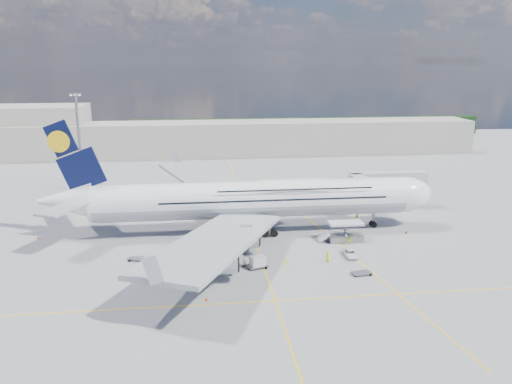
{
  "coord_description": "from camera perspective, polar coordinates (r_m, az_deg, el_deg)",
  "views": [
    {
      "loc": [
        -10.25,
        -84.06,
        33.13
      ],
      "look_at": [
        0.51,
        8.0,
        8.74
      ],
      "focal_mm": 35.0,
      "sensor_mm": 36.0,
      "label": 1
    }
  ],
  "objects": [
    {
      "name": "dolly_nose_far",
      "position": [
        82.48,
        11.99,
        -9.02
      ],
      "size": [
        3.34,
        2.13,
        0.46
      ],
      "rotation": [
        0.0,
        0.0,
        0.16
      ],
      "color": "gray",
      "rests_on": "ground"
    },
    {
      "name": "catering_truck_inner",
      "position": [
        120.92,
        -6.99,
        -0.45
      ],
      "size": [
        6.17,
        2.89,
        3.56
      ],
      "rotation": [
        0.0,
        0.0,
        0.13
      ],
      "color": "gray",
      "rests_on": "ground"
    },
    {
      "name": "airliner",
      "position": [
        98.22,
        -0.28,
        -0.77
      ],
      "size": [
        77.26,
        79.15,
        23.71
      ],
      "color": "white",
      "rests_on": "ground"
    },
    {
      "name": "crew_wing",
      "position": [
        86.61,
        -10.83,
        -7.44
      ],
      "size": [
        0.5,
        1.0,
        1.64
      ],
      "primitive_type": "imported",
      "rotation": [
        0.0,
        0.0,
        1.68
      ],
      "color": "#D9FF1A",
      "rests_on": "ground"
    },
    {
      "name": "cone_wing_left_inner",
      "position": [
        115.35,
        -3.82,
        -1.85
      ],
      "size": [
        0.43,
        0.43,
        0.54
      ],
      "color": "#D6480B",
      "rests_on": "ground"
    },
    {
      "name": "jet_bridge",
      "position": [
        115.41,
        13.84,
        1.14
      ],
      "size": [
        18.8,
        12.1,
        8.5
      ],
      "color": "#B7B7BC",
      "rests_on": "ground"
    },
    {
      "name": "dolly_row_c",
      "position": [
        84.06,
        -2.32,
        -7.65
      ],
      "size": [
        3.41,
        1.94,
        2.11
      ],
      "rotation": [
        0.0,
        0.0,
        -0.05
      ],
      "color": "gray",
      "rests_on": "ground"
    },
    {
      "name": "dolly_row_b",
      "position": [
        88.43,
        -7.36,
        -7.18
      ],
      "size": [
        2.94,
        2.31,
        0.38
      ],
      "rotation": [
        0.0,
        0.0,
        -0.41
      ],
      "color": "gray",
      "rests_on": "ground"
    },
    {
      "name": "crew_loader",
      "position": [
        94.32,
        10.58,
        -5.5
      ],
      "size": [
        1.11,
        1.12,
        1.82
      ],
      "primitive_type": "imported",
      "rotation": [
        0.0,
        0.0,
        -0.8
      ],
      "color": "#B4E518",
      "rests_on": "ground"
    },
    {
      "name": "terminal",
      "position": [
        181.39,
        -3.37,
        6.11
      ],
      "size": [
        180.0,
        16.0,
        12.0
      ],
      "primitive_type": "cube",
      "color": "#B2AD9E",
      "rests_on": "ground"
    },
    {
      "name": "dolly_nose_near",
      "position": [
        82.91,
        0.2,
        -7.98
      ],
      "size": [
        3.66,
        2.71,
        2.07
      ],
      "rotation": [
        0.0,
        0.0,
        0.33
      ],
      "color": "gray",
      "rests_on": "ground"
    },
    {
      "name": "ground",
      "position": [
        90.93,
        0.27,
        -6.63
      ],
      "size": [
        300.0,
        300.0,
        0.0
      ],
      "primitive_type": "plane",
      "color": "gray",
      "rests_on": "ground"
    },
    {
      "name": "cone_wing_left_outer",
      "position": [
        125.94,
        -6.46,
        -0.49
      ],
      "size": [
        0.41,
        0.41,
        0.52
      ],
      "color": "#D6480B",
      "rests_on": "ground"
    },
    {
      "name": "dolly_back",
      "position": [
        87.2,
        -9.67,
        -7.56
      ],
      "size": [
        3.59,
        3.02,
        0.46
      ],
      "rotation": [
        0.0,
        0.0,
        0.51
      ],
      "color": "gray",
      "rests_on": "ground"
    },
    {
      "name": "crew_van",
      "position": [
        86.26,
        8.23,
        -7.32
      ],
      "size": [
        0.95,
        1.1,
        1.91
      ],
      "primitive_type": "imported",
      "rotation": [
        0.0,
        0.0,
        2.01
      ],
      "color": "#E4FA1A",
      "rests_on": "ground"
    },
    {
      "name": "cone_nose",
      "position": [
        103.57,
        16.79,
        -4.4
      ],
      "size": [
        0.48,
        0.48,
        0.61
      ],
      "color": "#D6480B",
      "rests_on": "ground"
    },
    {
      "name": "cargo_loader",
      "position": [
        96.49,
        10.06,
        -4.79
      ],
      "size": [
        8.53,
        3.2,
        3.67
      ],
      "color": "silver",
      "rests_on": "ground"
    },
    {
      "name": "catering_truck_outer",
      "position": [
        123.27,
        -7.44,
        -0.02
      ],
      "size": [
        7.8,
        5.93,
        4.29
      ],
      "rotation": [
        0.0,
        0.0,
        -0.57
      ],
      "color": "gray",
      "rests_on": "ground"
    },
    {
      "name": "tree_line",
      "position": [
        231.46,
        5.98,
        7.43
      ],
      "size": [
        160.0,
        6.0,
        8.0
      ],
      "primitive_type": "cube",
      "color": "#193814",
      "rests_on": "ground"
    },
    {
      "name": "service_van",
      "position": [
        89.14,
        10.71,
        -6.93
      ],
      "size": [
        2.01,
        4.35,
        1.21
      ],
      "primitive_type": "imported",
      "rotation": [
        0.0,
        0.0,
        0.0
      ],
      "color": "white",
      "rests_on": "ground"
    },
    {
      "name": "crew_tug",
      "position": [
        83.62,
        3.52,
        -8.02
      ],
      "size": [
        1.19,
        0.89,
        1.65
      ],
      "primitive_type": "imported",
      "rotation": [
        0.0,
        0.0,
        0.29
      ],
      "color": "#DBFF1A",
      "rests_on": "ground"
    },
    {
      "name": "cone_wing_right_inner",
      "position": [
        91.49,
        -2.31,
        -6.31
      ],
      "size": [
        0.46,
        0.46,
        0.59
      ],
      "color": "#D6480B",
      "rests_on": "ground"
    },
    {
      "name": "light_mast",
      "position": [
        133.93,
        -19.51,
        5.34
      ],
      "size": [
        3.0,
        0.7,
        25.5
      ],
      "color": "gray",
      "rests_on": "ground"
    },
    {
      "name": "taxi_line_cross",
      "position": [
        72.84,
        2.21,
        -12.32
      ],
      "size": [
        120.0,
        0.25,
        0.01
      ],
      "primitive_type": "cube",
      "color": "yellow",
      "rests_on": "ground"
    },
    {
      "name": "baggage_tug",
      "position": [
        80.89,
        -3.77,
        -8.8
      ],
      "size": [
        3.16,
        1.52,
        1.96
      ],
      "rotation": [
        0.0,
        0.0,
        0.02
      ],
      "color": "silver",
      "rests_on": "ground"
    },
    {
      "name": "cone_wing_right_outer",
      "position": [
        73.09,
        -5.7,
        -12.04
      ],
      "size": [
        0.46,
        0.46,
        0.59
      ],
      "color": "#D6480B",
      "rests_on": "ground"
    },
    {
      "name": "cone_tail",
      "position": [
        105.14,
        -23.65,
        -4.74
      ],
      "size": [
        0.49,
        0.49,
        0.62
      ],
      "color": "#D6480B",
      "rests_on": "ground"
    },
    {
      "name": "taxi_line_diag",
      "position": [
        102.63,
        7.39,
        -4.22
      ],
      "size": [
        14.16,
        99.06,
        0.01
      ],
      "primitive_type": "cube",
      "rotation": [
        0.0,
        0.0,
        0.14
      ],
      "color": "yellow",
      "rests_on": "ground"
    },
    {
      "name": "dolly_row_a",
      "position": [
        88.68,
        -13.54,
        -7.41
      ],
      "size": [
        3.13,
        2.32,
        0.41
      ],
      "rotation": [
        0.0,
        0.0,
        -0.33
      ],
      "color": "gray",
      "rests_on": "ground"
    },
    {
      "name": "crew_nose",
      "position": [
        109.73,
        11.46,
        -2.61
      ],
      "size": [
        0.76,
        0.56,
        1.91
      ],
      "primitive_type": "imported",
      "rotation": [
        0.0,
        0.0,
        0.16
      ],
      "color": "#D7E818",
      "rests_on": "ground"
    },
    {
      "name": "taxi_line_main",
      "position": [
        90.93,
        0.27,
        -6.62
      ],
      "size": [
        0.25,
        220.0,
        0.01
      ],
      "primitive_type": "cube",
      "color": "yellow",
      "rests_on": "ground"
    },
    {
      "name": "hangar",
      "position": [
        195.01,
        -24.61,
        6.3
      ],
      "size": [
        40.0,
        22.0,
        18.0
      ],
      "primitive_type": "cube",
      "color": "#B2AD9E",
      "rests_on": "ground"
    }
  ]
}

